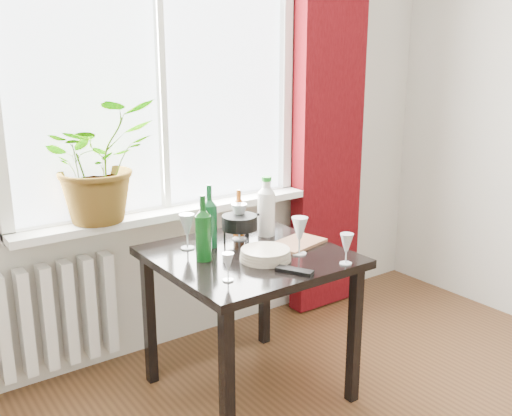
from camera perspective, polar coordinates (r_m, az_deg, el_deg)
window at (r=3.10m, az=-9.69°, el=13.83°), size 1.72×0.08×1.62m
windowsill at (r=3.15m, az=-8.51°, el=-0.40°), size 1.72×0.20×0.04m
curtain at (r=3.68m, az=7.31°, el=9.33°), size 0.50×0.12×2.56m
radiator at (r=3.09m, az=-21.10°, el=-10.43°), size 0.80×0.10×0.55m
table at (r=2.76m, az=-0.73°, el=-6.33°), size 0.85×0.85×0.74m
potted_plant at (r=2.93m, az=-15.53°, el=4.58°), size 0.59×0.52×0.61m
wine_bottle_left at (r=2.60m, az=-5.30°, el=-1.97°), size 0.08×0.08×0.31m
wine_bottle_right at (r=2.78m, az=-4.67°, el=-0.78°), size 0.09×0.09×0.32m
bottle_amber at (r=2.95m, az=-1.73°, el=-0.49°), size 0.08×0.08×0.25m
cleaning_bottle at (r=2.96m, az=1.04°, el=0.27°), size 0.12×0.12×0.32m
wineglass_front_right at (r=2.70m, az=4.37°, el=-2.75°), size 0.10×0.10×0.19m
wineglass_far_right at (r=2.60m, az=9.02°, el=-4.03°), size 0.07×0.07×0.15m
wineglass_back_center at (r=2.90m, az=-1.69°, el=-1.33°), size 0.09×0.09×0.19m
wineglass_back_left at (r=2.79m, az=-6.91°, el=-2.30°), size 0.10×0.10×0.18m
wineglass_front_left at (r=2.39m, az=-2.83°, el=-5.90°), size 0.05×0.05×0.12m
plate_stack at (r=2.64m, az=0.95°, el=-4.66°), size 0.28×0.28×0.05m
fondue_pot at (r=2.87m, az=-1.66°, el=-2.09°), size 0.22×0.19×0.14m
tv_remote at (r=2.50m, az=3.85°, el=-6.29°), size 0.12×0.17×0.02m
cutting_board at (r=2.86m, az=4.14°, el=-3.52°), size 0.31×0.24×0.01m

